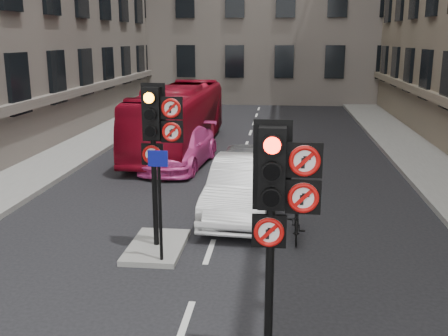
% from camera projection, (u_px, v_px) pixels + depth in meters
% --- Properties ---
extents(pavement_left, '(3.00, 50.00, 0.16)m').
position_uv_depth(pavement_left, '(41.00, 165.00, 19.12)').
color(pavement_left, gray).
rests_on(pavement_left, ground).
extents(centre_island, '(1.20, 2.00, 0.12)m').
position_uv_depth(centre_island, '(157.00, 247.00, 11.74)').
color(centre_island, gray).
rests_on(centre_island, ground).
extents(signal_near, '(0.91, 0.40, 3.58)m').
position_uv_depth(signal_near, '(278.00, 195.00, 6.98)').
color(signal_near, black).
rests_on(signal_near, ground).
extents(signal_far, '(0.91, 0.40, 3.58)m').
position_uv_depth(signal_far, '(157.00, 131.00, 11.08)').
color(signal_far, black).
rests_on(signal_far, centre_island).
extents(car_silver, '(1.76, 4.38, 1.49)m').
position_uv_depth(car_silver, '(244.00, 171.00, 15.59)').
color(car_silver, '#9A9EA2').
rests_on(car_silver, ground).
extents(car_white, '(1.91, 4.72, 1.52)m').
position_uv_depth(car_white, '(243.00, 187.00, 13.89)').
color(car_white, white).
rests_on(car_white, ground).
extents(car_pink, '(2.43, 4.99, 1.40)m').
position_uv_depth(car_pink, '(180.00, 148.00, 19.17)').
color(car_pink, '#E8449F').
rests_on(car_pink, ground).
extents(bus_red, '(2.49, 9.83, 2.72)m').
position_uv_depth(bus_red, '(179.00, 118.00, 21.70)').
color(bus_red, maroon).
rests_on(bus_red, ground).
extents(motorcycle, '(0.47, 1.61, 0.96)m').
position_uv_depth(motorcycle, '(296.00, 219.00, 12.27)').
color(motorcycle, black).
rests_on(motorcycle, ground).
extents(motorcyclist, '(0.60, 0.44, 1.53)m').
position_uv_depth(motorcyclist, '(279.00, 168.00, 15.91)').
color(motorcyclist, black).
rests_on(motorcyclist, ground).
extents(info_sign, '(0.40, 0.12, 2.34)m').
position_uv_depth(info_sign, '(159.00, 190.00, 10.54)').
color(info_sign, black).
rests_on(info_sign, centre_island).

